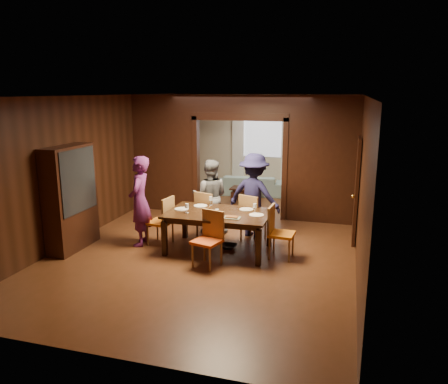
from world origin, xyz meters
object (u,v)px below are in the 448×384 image
(person_purple, at_px, (140,201))
(chair_right, at_px, (282,232))
(person_grey, at_px, (210,197))
(chair_left, at_px, (160,221))
(sofa, at_px, (250,185))
(coffee_table, at_px, (246,195))
(dining_table, at_px, (218,232))
(hutch, at_px, (70,198))
(chair_far_r, at_px, (253,217))
(person_navy, at_px, (254,195))
(chair_far_l, at_px, (209,214))
(chair_near, at_px, (207,240))

(person_purple, relative_size, chair_right, 1.83)
(person_grey, xyz_separation_m, chair_left, (-0.73, -0.98, -0.31))
(sofa, height_order, coffee_table, sofa)
(dining_table, distance_m, hutch, 2.89)
(person_grey, height_order, sofa, person_grey)
(chair_far_r, bearing_deg, person_navy, -59.38)
(person_purple, relative_size, sofa, 0.91)
(chair_left, xyz_separation_m, chair_far_r, (1.73, 0.76, 0.00))
(chair_right, height_order, chair_far_r, same)
(chair_far_r, bearing_deg, chair_left, 43.57)
(person_navy, relative_size, chair_left, 1.81)
(person_navy, height_order, chair_far_r, person_navy)
(person_purple, xyz_separation_m, chair_far_l, (1.14, 0.87, -0.40))
(person_purple, bearing_deg, chair_far_l, 116.57)
(person_grey, bearing_deg, person_purple, 35.40)
(person_grey, bearing_deg, hutch, 26.48)
(sofa, distance_m, dining_table, 4.73)
(chair_right, xyz_separation_m, hutch, (-3.96, -0.61, 0.52))
(person_grey, height_order, hutch, hutch)
(chair_far_l, relative_size, hutch, 0.48)
(chair_right, relative_size, chair_near, 1.00)
(dining_table, xyz_separation_m, chair_left, (-1.22, 0.03, 0.10))
(person_navy, xyz_separation_m, chair_left, (-1.68, -1.02, -0.39))
(person_grey, bearing_deg, chair_right, 138.59)
(chair_far_l, bearing_deg, dining_table, 136.81)
(chair_left, relative_size, chair_right, 1.00)
(person_navy, bearing_deg, coffee_table, -60.11)
(sofa, relative_size, dining_table, 1.01)
(chair_right, bearing_deg, person_navy, 38.09)
(sofa, bearing_deg, dining_table, 90.18)
(person_purple, distance_m, person_grey, 1.55)
(sofa, relative_size, chair_right, 2.02)
(person_grey, relative_size, chair_far_r, 1.64)
(chair_right, bearing_deg, person_grey, 61.71)
(coffee_table, relative_size, chair_far_r, 0.82)
(coffee_table, bearing_deg, person_grey, -92.53)
(person_navy, height_order, chair_far_l, person_navy)
(chair_left, xyz_separation_m, hutch, (-1.52, -0.68, 0.52))
(chair_far_r, height_order, chair_near, same)
(sofa, xyz_separation_m, chair_far_l, (0.01, -3.92, 0.20))
(sofa, xyz_separation_m, chair_left, (-0.77, -4.67, 0.20))
(chair_far_l, distance_m, chair_near, 1.64)
(person_grey, bearing_deg, chair_far_l, 92.36)
(coffee_table, bearing_deg, person_purple, -107.37)
(person_navy, relative_size, chair_right, 1.81)
(person_grey, distance_m, hutch, 2.81)
(person_navy, height_order, coffee_table, person_navy)
(dining_table, xyz_separation_m, chair_near, (0.03, -0.78, 0.10))
(coffee_table, bearing_deg, sofa, 94.88)
(person_navy, distance_m, chair_far_l, 1.02)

